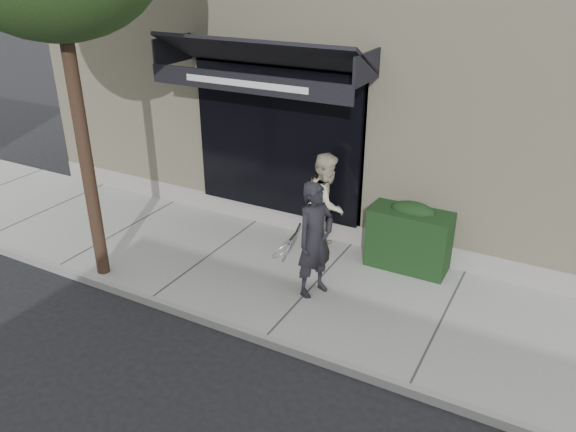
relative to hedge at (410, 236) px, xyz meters
The scene contains 7 objects.
ground 1.79m from the hedge, 131.35° to the right, with size 80.00×80.00×0.00m, color black.
sidewalk 1.77m from the hedge, 131.35° to the right, with size 20.00×3.00×0.12m, color gray.
curb 3.07m from the hedge, 111.45° to the right, with size 20.00×0.10×0.14m, color gray.
building_facade 4.39m from the hedge, 106.65° to the left, with size 14.30×8.04×5.64m.
hedge is the anchor object (origin of this frame).
pedestrian_front 1.82m from the hedge, 124.69° to the right, with size 0.82×0.95×1.79m.
pedestrian_back 1.49m from the hedge, behind, with size 0.78×0.94×1.75m.
Camera 1 is at (3.20, -6.83, 4.83)m, focal length 35.00 mm.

